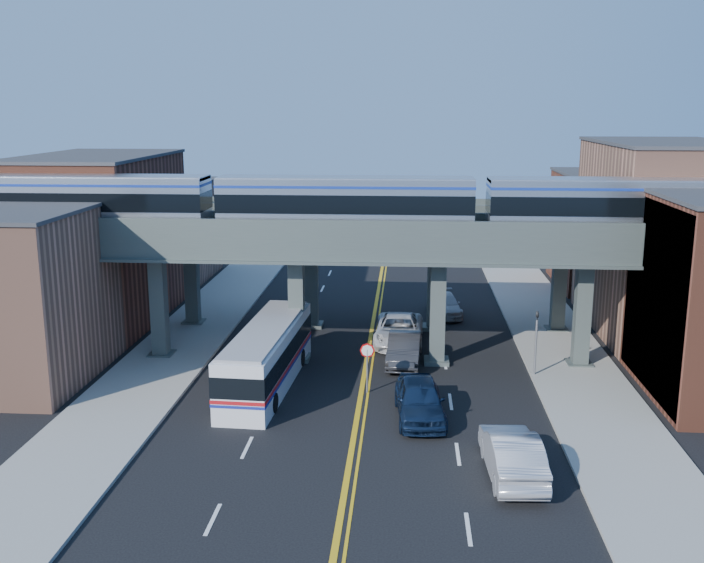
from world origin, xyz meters
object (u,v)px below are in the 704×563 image
(transit_train, at_px, (345,203))
(stop_sign, at_px, (367,360))
(car_lane_a, at_px, (420,400))
(car_lane_b, at_px, (404,349))
(car_lane_d, at_px, (445,305))
(transit_bus, at_px, (267,357))
(car_lane_c, at_px, (399,330))
(car_parked_curb, at_px, (512,454))
(traffic_signal, at_px, (536,336))

(transit_train, bearing_deg, stop_sign, -73.31)
(car_lane_a, bearing_deg, stop_sign, 124.84)
(car_lane_b, bearing_deg, car_lane_d, 78.45)
(stop_sign, distance_m, transit_bus, 5.35)
(car_lane_b, xyz_separation_m, car_lane_c, (-0.35, 3.82, 0.02))
(car_parked_curb, bearing_deg, car_lane_c, -77.93)
(transit_bus, relative_size, car_lane_b, 2.28)
(stop_sign, bearing_deg, car_lane_d, 73.63)
(transit_train, distance_m, car_lane_b, 8.92)
(transit_train, bearing_deg, transit_bus, -131.92)
(car_lane_b, bearing_deg, car_lane_c, 97.85)
(car_lane_a, bearing_deg, car_lane_c, 91.03)
(transit_train, xyz_separation_m, stop_sign, (1.50, -5.00, -7.36))
(car_lane_a, bearing_deg, car_lane_b, 91.15)
(car_lane_a, xyz_separation_m, car_parked_curb, (3.57, -5.57, -0.01))
(stop_sign, xyz_separation_m, traffic_signal, (8.90, 3.00, 0.54))
(car_lane_b, distance_m, car_lane_d, 11.28)
(traffic_signal, distance_m, car_lane_d, 13.50)
(car_lane_c, xyz_separation_m, car_parked_curb, (4.70, -17.37, 0.05))
(traffic_signal, xyz_separation_m, car_lane_b, (-7.05, 1.76, -1.45))
(car_lane_b, bearing_deg, car_lane_a, -81.79)
(transit_train, bearing_deg, car_lane_d, 60.27)
(traffic_signal, bearing_deg, stop_sign, -161.37)
(transit_bus, xyz_separation_m, car_lane_b, (7.14, 3.98, -0.69))
(transit_train, distance_m, car_lane_c, 9.48)
(stop_sign, xyz_separation_m, car_lane_a, (2.63, -3.22, -0.83))
(transit_train, bearing_deg, car_lane_b, -4.08)
(transit_train, relative_size, car_parked_curb, 7.82)
(transit_bus, height_order, car_lane_d, transit_bus)
(stop_sign, height_order, car_lane_d, stop_sign)
(car_lane_b, bearing_deg, car_parked_curb, -69.58)
(car_lane_a, bearing_deg, transit_train, 112.25)
(transit_train, bearing_deg, traffic_signal, -10.89)
(stop_sign, xyz_separation_m, car_lane_d, (4.61, 15.70, -1.04))
(car_lane_b, height_order, car_lane_d, car_lane_b)
(transit_train, xyz_separation_m, car_lane_c, (3.00, 3.58, -8.25))
(traffic_signal, height_order, car_lane_d, traffic_signal)
(car_parked_curb, bearing_deg, stop_sign, -57.87)
(car_lane_d, bearing_deg, traffic_signal, -76.99)
(traffic_signal, relative_size, car_lane_b, 0.79)
(transit_bus, relative_size, car_parked_curb, 2.12)
(car_lane_a, height_order, car_parked_curb, car_lane_a)
(car_lane_a, distance_m, car_lane_d, 19.02)
(transit_bus, distance_m, car_lane_d, 17.93)
(transit_train, relative_size, stop_sign, 16.54)
(car_lane_c, bearing_deg, traffic_signal, -35.46)
(car_lane_c, bearing_deg, car_lane_d, 67.96)
(transit_bus, bearing_deg, car_parked_curb, -126.52)
(transit_train, bearing_deg, car_lane_c, 50.06)
(stop_sign, distance_m, car_lane_d, 16.40)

